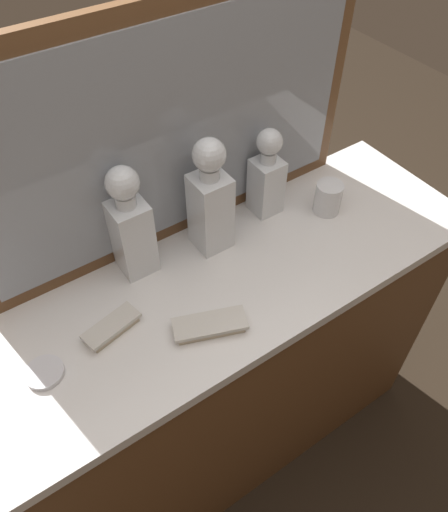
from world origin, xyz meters
The scene contains 10 objects.
ground_plane centered at (0.00, 0.00, 0.00)m, with size 6.00×6.00×0.00m, color #2D2319.
dresser centered at (0.00, 0.00, 0.47)m, with size 1.40×0.46×0.94m.
dresser_mirror centered at (0.00, 0.21, 1.24)m, with size 1.03×0.03×0.60m.
crystal_decanter_center centered at (-0.16, 0.15, 1.07)m, with size 0.08×0.08×0.31m.
crystal_decanter_rear centered at (0.04, 0.12, 1.07)m, with size 0.09×0.09×0.32m.
crystal_decanter_front centered at (0.24, 0.15, 1.05)m, with size 0.08×0.08×0.26m.
crystal_tumbler_far_right centered at (0.38, 0.05, 0.98)m, with size 0.07×0.07×0.09m.
silver_brush_far_right centered at (-0.30, 0.01, 0.96)m, with size 0.14×0.08×0.02m.
silver_brush_right centered at (-0.11, -0.11, 0.96)m, with size 0.18×0.12×0.02m.
porcelain_dish centered at (-0.46, -0.01, 0.95)m, with size 0.08×0.08×0.01m.
Camera 1 is at (-0.45, -0.66, 1.89)m, focal length 35.15 mm.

